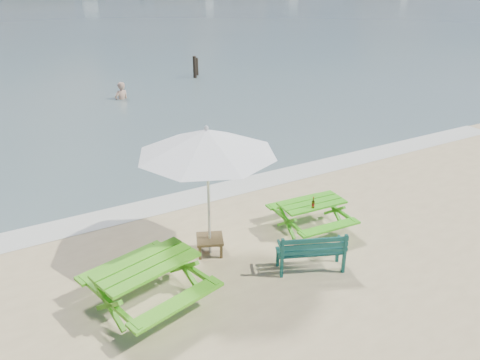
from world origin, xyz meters
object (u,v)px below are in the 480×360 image
park_bench (310,258)px  patio_umbrella (207,142)px  swimmer (122,103)px  picnic_table_left (149,285)px  side_table (210,245)px  picnic_table_right (311,216)px  beer_bottle (313,204)px

park_bench → patio_umbrella: (-1.39, 1.44, 2.11)m
swimmer → patio_umbrella: bearing=-99.2°
picnic_table_left → side_table: bearing=30.1°
side_table → swimmer: (2.11, 13.07, -0.34)m
picnic_table_left → patio_umbrella: 2.69m
picnic_table_right → beer_bottle: bearing=-124.7°
side_table → swimmer: bearing=80.8°
picnic_table_right → park_bench: bearing=-128.0°
park_bench → beer_bottle: 1.33m
picnic_table_left → swimmer: size_ratio=1.22×
side_table → swimmer: 13.25m
picnic_table_left → patio_umbrella: (1.59, 0.92, 1.96)m
picnic_table_left → swimmer: picnic_table_left is taller
picnic_table_right → swimmer: (-0.20, 13.33, -0.49)m
patio_umbrella → beer_bottle: size_ratio=14.03×
beer_bottle → patio_umbrella: bearing=167.4°
park_bench → side_table: 2.01m
park_bench → swimmer: size_ratio=0.72×
patio_umbrella → beer_bottle: bearing=-12.6°
swimmer → side_table: bearing=-99.2°
side_table → park_bench: bearing=-46.1°
picnic_table_right → patio_umbrella: bearing=173.6°
beer_bottle → swimmer: size_ratio=0.13×
picnic_table_right → swimmer: swimmer is taller
side_table → beer_bottle: (2.16, -0.48, 0.58)m
park_bench → patio_umbrella: bearing=133.9°
park_bench → swimmer: park_bench is taller
beer_bottle → swimmer: beer_bottle is taller
park_bench → side_table: (-1.39, 1.44, -0.06)m
patio_umbrella → swimmer: size_ratio=1.86×
picnic_table_left → picnic_table_right: (3.91, 0.66, -0.07)m
picnic_table_right → patio_umbrella: (-2.32, 0.26, 2.03)m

